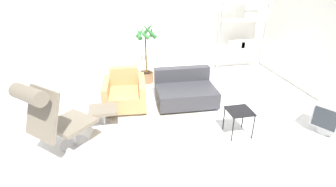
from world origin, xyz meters
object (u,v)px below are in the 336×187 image
Objects in this scene: ottoman at (103,112)px; couch_low at (185,91)px; shelf_unit at (244,26)px; crt_television at (329,117)px; side_table at (239,113)px; potted_plant at (146,58)px; armchair_red at (125,94)px; lounge_chair at (50,113)px.

ottoman is 0.40× the size of couch_low.
crt_television is at bearing -88.71° from shelf_unit.
potted_plant is (-1.18, 2.51, 0.22)m from side_table.
crt_television is (3.69, -1.00, 0.04)m from ottoman.
armchair_red is 1.60× the size of crt_television.
crt_television is at bearing 158.39° from armchair_red.
side_table is 2.78m from potted_plant.
lounge_chair reaches higher than ottoman.
crt_television is 3.86m from potted_plant.
ottoman is 0.53× the size of armchair_red.
shelf_unit is (1.43, 2.88, 0.77)m from side_table.
lounge_chair reaches higher than crt_television.
side_table is at bearing 42.71° from lounge_chair.
ottoman is 1.08× the size of side_table.
lounge_chair is at bearing -133.71° from ottoman.
potted_plant reaches higher than couch_low.
shelf_unit reaches higher than armchair_red.
potted_plant is (-2.68, 2.76, 0.32)m from crt_television.
shelf_unit reaches higher than potted_plant.
ottoman is at bearing 44.63° from crt_television.
potted_plant is 0.72× the size of shelf_unit.
couch_low is at bearing 22.36° from crt_television.
side_table is (2.19, -0.75, 0.14)m from ottoman.
crt_television reaches higher than side_table.
potted_plant is (0.59, 1.13, 0.34)m from armchair_red.
crt_television is at bearing -45.83° from potted_plant.
potted_plant reaches higher than armchair_red.
ottoman is at bearing 90.00° from lounge_chair.
couch_low is at bearing -62.24° from potted_plant.
potted_plant is at bearing -59.92° from couch_low.
couch_low is 2.70m from shelf_unit.
lounge_chair is at bearing 179.00° from side_table.
potted_plant is 2.70m from shelf_unit.
crt_television is (4.36, -0.30, -0.42)m from lounge_chair.
lounge_chair reaches higher than couch_low.
couch_low is (1.64, 0.57, -0.02)m from ottoman.
side_table reaches higher than ottoman.
lounge_chair is 2.67× the size of side_table.
potted_plant is (1.68, 2.46, -0.10)m from lounge_chair.
armchair_red reaches higher than crt_television.
ottoman is at bearing -119.83° from potted_plant.
lounge_chair is 4.39m from crt_television.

